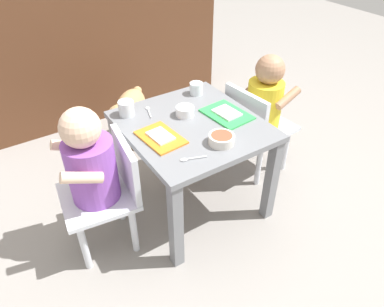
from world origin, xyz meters
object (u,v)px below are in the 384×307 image
at_px(food_tray_right, 227,114).
at_px(water_cup_left, 196,89).
at_px(dining_table, 192,139).
at_px(spoon_by_right_tray, 149,111).
at_px(dog, 129,111).
at_px(veggie_bowl_far, 222,139).
at_px(veggie_bowl_near, 185,111).
at_px(seated_child_right, 263,104).
at_px(seated_child_left, 94,168).
at_px(water_cup_right, 126,109).
at_px(food_tray_left, 161,137).
at_px(spoon_by_left_tray, 191,159).

height_order(food_tray_right, water_cup_left, water_cup_left).
bearing_deg(dining_table, spoon_by_right_tray, 119.83).
distance_m(dog, veggie_bowl_far, 0.82).
xyz_separation_m(veggie_bowl_near, spoon_by_right_tray, (-0.12, 0.12, -0.02)).
bearing_deg(seated_child_right, dog, 129.64).
relative_size(water_cup_left, veggie_bowl_far, 0.62).
bearing_deg(spoon_by_right_tray, veggie_bowl_far, -71.40).
distance_m(dog, veggie_bowl_near, 0.58).
relative_size(dining_table, dog, 1.64).
bearing_deg(dining_table, seated_child_right, 4.82).
relative_size(seated_child_left, water_cup_left, 10.51).
distance_m(dining_table, spoon_by_right_tray, 0.23).
xyz_separation_m(dining_table, seated_child_left, (-0.43, -0.00, 0.04)).
bearing_deg(seated_child_left, water_cup_right, 41.91).
distance_m(food_tray_left, veggie_bowl_far, 0.24).
bearing_deg(spoon_by_right_tray, dining_table, -60.17).
relative_size(seated_child_left, veggie_bowl_far, 6.54).
distance_m(seated_child_left, spoon_by_left_tray, 0.36).
relative_size(seated_child_right, dog, 1.78).
xyz_separation_m(water_cup_left, veggie_bowl_near, (-0.15, -0.14, -0.00)).
bearing_deg(dog, veggie_bowl_near, -85.41).
height_order(seated_child_left, spoon_by_right_tray, seated_child_left).
height_order(dog, food_tray_right, food_tray_right).
bearing_deg(food_tray_right, veggie_bowl_near, 148.18).
bearing_deg(veggie_bowl_near, dog, 94.59).
bearing_deg(seated_child_right, seated_child_left, -177.39).
relative_size(dog, spoon_by_left_tray, 3.62).
bearing_deg(veggie_bowl_near, veggie_bowl_far, -88.35).
distance_m(veggie_bowl_far, spoon_by_right_tray, 0.39).
distance_m(water_cup_left, veggie_bowl_far, 0.41).
xyz_separation_m(food_tray_left, water_cup_left, (0.32, 0.23, 0.02)).
distance_m(dining_table, spoon_by_left_tray, 0.26).
bearing_deg(water_cup_left, food_tray_right, -89.29).
bearing_deg(seated_child_left, water_cup_left, 19.60).
relative_size(seated_child_left, seated_child_right, 1.04).
height_order(seated_child_right, spoon_by_right_tray, seated_child_right).
relative_size(food_tray_left, food_tray_right, 0.95).
xyz_separation_m(food_tray_left, food_tray_right, (0.32, -0.00, -0.00)).
height_order(food_tray_left, veggie_bowl_far, veggie_bowl_far).
bearing_deg(seated_child_right, water_cup_right, 164.60).
height_order(water_cup_left, water_cup_right, water_cup_right).
relative_size(water_cup_right, spoon_by_right_tray, 0.68).
bearing_deg(food_tray_left, seated_child_right, 5.88).
bearing_deg(dining_table, spoon_by_left_tray, -124.26).
bearing_deg(veggie_bowl_near, dining_table, -97.94).
bearing_deg(seated_child_left, food_tray_left, -4.59).
relative_size(seated_child_left, dog, 1.86).
xyz_separation_m(dog, spoon_by_left_tray, (-0.10, -0.80, 0.23)).
xyz_separation_m(food_tray_right, veggie_bowl_far, (-0.15, -0.16, 0.01)).
bearing_deg(food_tray_right, dining_table, 171.32).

